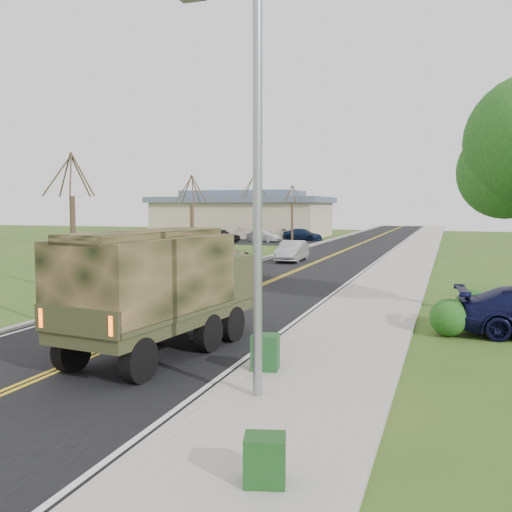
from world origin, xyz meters
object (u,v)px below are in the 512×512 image
at_px(suv_champagne, 225,265).
at_px(utility_box_far, 265,460).
at_px(military_truck, 161,284).
at_px(utility_box_near, 265,352).
at_px(sedan_silver, 292,251).

distance_m(suv_champagne, utility_box_far, 21.68).
bearing_deg(utility_box_far, suv_champagne, 98.40).
xyz_separation_m(military_truck, utility_box_near, (3.02, -0.74, -1.32)).
distance_m(military_truck, suv_champagne, 14.69).
distance_m(suv_champagne, utility_box_near, 16.41).
bearing_deg(suv_champagne, military_truck, -77.67).
distance_m(suv_champagne, sedan_silver, 10.56).
xyz_separation_m(military_truck, sedan_silver, (-3.29, 24.65, -1.12)).
relative_size(suv_champagne, utility_box_near, 6.87).
height_order(military_truck, utility_box_near, military_truck).
bearing_deg(sedan_silver, suv_champagne, -95.49).
xyz_separation_m(sedan_silver, utility_box_far, (7.94, -30.44, -0.28)).
xyz_separation_m(utility_box_near, utility_box_far, (1.63, -5.04, -0.07)).
bearing_deg(military_truck, utility_box_near, -6.65).
distance_m(sedan_silver, utility_box_near, 26.17).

